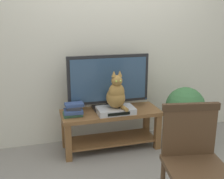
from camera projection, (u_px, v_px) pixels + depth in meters
ground_plane at (135, 174)px, 2.83m from camera, size 12.00×12.00×0.00m
back_wall at (108, 31)px, 3.43m from camera, size 7.00×0.12×2.80m
tv_stand at (111, 123)px, 3.32m from camera, size 1.19×0.45×0.48m
tv at (109, 81)px, 3.28m from camera, size 1.00×0.20×0.66m
media_box at (116, 110)px, 3.20m from camera, size 0.44×0.27×0.07m
cat at (116, 94)px, 3.14m from camera, size 0.22×0.31×0.45m
wooden_chair at (194, 154)px, 2.17m from camera, size 0.55×0.55×0.92m
book_stack at (73, 110)px, 3.11m from camera, size 0.23×0.20×0.15m
potted_plant at (185, 110)px, 3.34m from camera, size 0.48×0.48×0.76m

